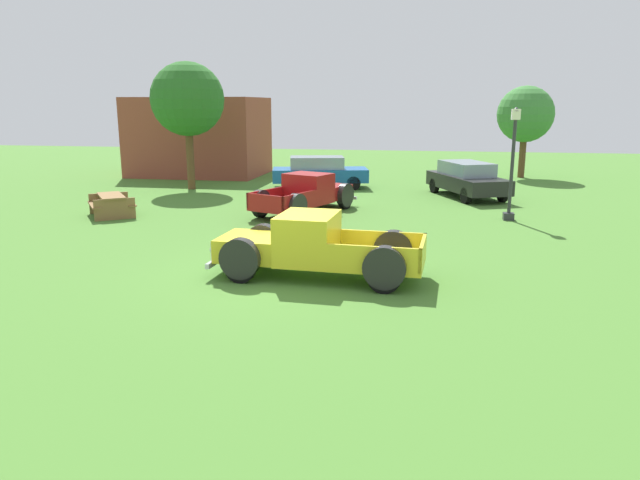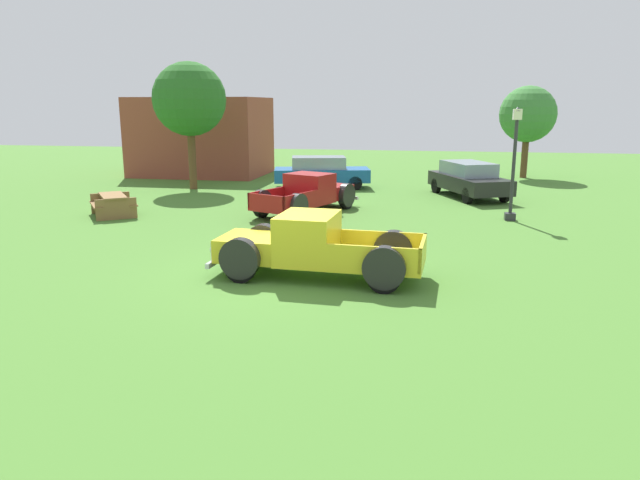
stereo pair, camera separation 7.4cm
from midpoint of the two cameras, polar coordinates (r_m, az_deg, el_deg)
The scene contains 10 objects.
ground_plane at distance 13.90m, azimuth -3.65°, elevation -3.56°, with size 80.00×80.00×0.00m, color #477A2D.
pickup_truck_foreground at distance 13.72m, azimuth -1.60°, elevation -0.67°, with size 5.01×2.15×1.50m.
pickup_truck_behind_left at distance 22.15m, azimuth -1.14°, elevation 4.55°, with size 3.45×5.07×1.47m.
sedan_distant_a at distance 26.52m, azimuth 14.05°, elevation 5.81°, with size 3.56×4.96×1.54m.
sedan_distant_b at distance 28.62m, azimuth -0.16°, elevation 6.69°, with size 4.86×2.83×1.53m.
lamp_post_near at distance 21.44m, azimuth 18.16°, elevation 7.27°, with size 0.36×0.36×3.90m.
picnic_table at distance 22.63m, azimuth -19.75°, elevation 3.45°, with size 2.26×2.33×0.78m.
oak_tree_east at distance 34.59m, azimuth 19.34°, elevation 11.47°, with size 3.05×3.05×5.00m.
oak_tree_west at distance 28.75m, azimuth -12.88°, elevation 13.20°, with size 3.43×3.43×5.95m.
brick_pavilion at distance 34.85m, azimuth -11.72°, elevation 9.85°, with size 7.21×5.15×4.38m.
Camera 1 is at (3.20, -12.93, 3.97)m, focal length 32.82 mm.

